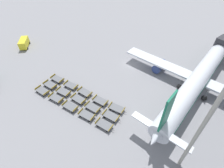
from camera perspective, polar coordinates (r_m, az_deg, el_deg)
ground_plane at (r=46.46m, az=6.28°, el=6.48°), size 500.00×500.00×0.00m
airplane at (r=42.44m, az=27.12°, el=2.61°), size 36.38×43.14×11.76m
service_van at (r=58.80m, az=-26.81°, el=11.89°), size 5.10×4.42×2.33m
baggage_dolly_row_near_col_a at (r=40.98m, az=-21.78°, el=-2.08°), size 3.81×2.14×0.92m
baggage_dolly_row_near_col_b at (r=38.41m, az=-17.77°, el=-4.42°), size 3.82×2.33×0.92m
baggage_dolly_row_near_col_c at (r=36.09m, az=-13.48°, el=-7.17°), size 3.82×2.27×0.92m
baggage_dolly_row_near_col_d at (r=34.18m, az=-8.27°, el=-9.99°), size 3.82×2.36×0.92m
baggage_dolly_row_near_col_e at (r=32.61m, az=-2.55°, el=-13.15°), size 3.82×2.26×0.92m
baggage_dolly_row_mid_a_col_a at (r=41.81m, az=-19.54°, el=-0.27°), size 3.82×2.20×0.92m
baggage_dolly_row_mid_a_col_b at (r=39.27m, az=-15.54°, el=-2.48°), size 3.81×2.39×0.92m
baggage_dolly_row_mid_a_col_c at (r=37.07m, az=-10.88°, el=-4.85°), size 3.82×2.15×0.92m
baggage_dolly_row_mid_a_col_d at (r=35.18m, az=-6.28°, el=-7.60°), size 3.82×2.22×0.92m
baggage_dolly_row_mid_a_col_e at (r=33.71m, az=-0.35°, el=-10.38°), size 3.82×2.28×0.92m
baggage_dolly_row_mid_b_col_a at (r=42.85m, az=-17.41°, el=1.59°), size 3.82×2.25×0.92m
baggage_dolly_row_mid_b_col_b at (r=40.34m, az=-13.25°, el=-0.46°), size 3.81×2.38×0.92m
baggage_dolly_row_mid_b_col_c at (r=38.20m, az=-8.86°, el=-2.69°), size 3.82×2.14×0.92m
baggage_dolly_row_mid_b_col_d at (r=36.17m, az=-3.84°, el=-5.50°), size 3.82×2.24×0.92m
baggage_dolly_row_mid_b_col_e at (r=34.86m, az=1.54°, el=-7.89°), size 3.81×2.41×0.92m
apron_light_mast at (r=19.78m, az=31.94°, el=-3.79°), size 2.00×0.70×26.32m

